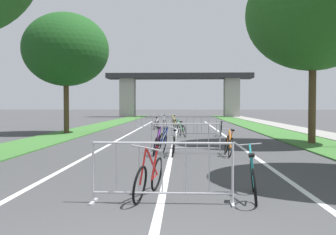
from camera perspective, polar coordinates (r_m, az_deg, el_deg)
grass_verge_left at (r=30.18m, az=-10.42°, el=-1.36°), size 2.42×63.35×0.05m
grass_verge_right at (r=30.04m, az=13.19°, el=-1.39°), size 2.42×63.35×0.05m
sidewalk_path_right at (r=30.52m, az=17.12°, el=-1.35°), size 1.85×63.35×0.08m
lane_stripe_center at (r=21.90m, az=1.11°, el=-2.57°), size 0.14×36.65×0.01m
lane_stripe_right_lane at (r=22.02m, az=8.22°, el=-2.56°), size 0.14×36.65×0.01m
lane_stripe_left_lane at (r=22.11m, az=-5.97°, el=-2.53°), size 0.14×36.65×0.01m
overpass_bridge at (r=55.93m, az=1.69°, el=4.50°), size 20.77×3.66×6.24m
tree_left_oak_near at (r=23.71m, az=-14.79°, el=9.61°), size 5.00×5.00×7.05m
tree_right_pine_near at (r=18.09m, az=20.58°, el=14.12°), size 5.68×5.68×7.99m
crowd_barrier_nearest at (r=6.62m, az=-0.85°, el=-8.15°), size 2.44×0.48×1.05m
crowd_barrier_second at (r=13.50m, az=2.62°, el=-3.08°), size 2.44×0.48×1.05m
crowd_barrier_third at (r=20.42m, az=3.83°, el=-1.43°), size 2.45×0.55×1.05m
crowd_barrier_fourth at (r=27.41m, az=-2.29°, el=-0.61°), size 2.44×0.47×1.05m
bicycle_silver_0 at (r=26.98m, az=-1.73°, el=-1.01°), size 0.54×1.57×0.87m
bicycle_teal_1 at (r=7.16m, az=12.41°, el=-8.72°), size 0.45×1.71×0.96m
bicycle_red_2 at (r=7.08m, az=-2.73°, el=-8.66°), size 0.52×1.72×1.01m
bicycle_blue_3 at (r=13.93m, az=-0.79°, el=-3.52°), size 0.67×1.75×1.00m
bicycle_green_4 at (r=20.87m, az=1.99°, el=-1.80°), size 0.75×1.71×0.98m
bicycle_yellow_5 at (r=27.85m, az=1.00°, el=-0.85°), size 0.61×1.71×1.01m
bicycle_black_6 at (r=21.12m, az=7.78°, el=-1.78°), size 0.55×1.68×0.88m
bicycle_white_7 at (r=26.80m, az=-0.47°, el=-0.94°), size 0.43×1.72×1.02m
bicycle_purple_8 at (r=13.17m, az=-1.63°, el=-3.88°), size 0.45×1.64×0.97m
bicycle_orange_9 at (r=13.04m, az=8.96°, el=-3.96°), size 0.45×1.60×0.89m
bicycle_silver_10 at (r=12.99m, az=0.89°, el=-3.92°), size 0.44×1.71×0.90m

